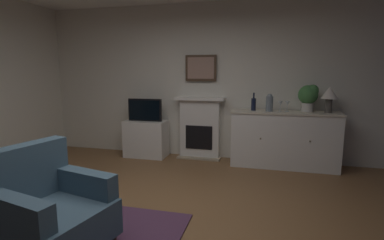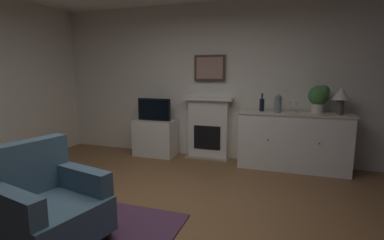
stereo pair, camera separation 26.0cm
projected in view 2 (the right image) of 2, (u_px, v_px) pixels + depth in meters
name	position (u px, v px, depth m)	size (l,w,h in m)	color
ground_plane	(146.00, 232.00, 2.89)	(6.06, 5.34, 0.10)	brown
wall_rear	(213.00, 82.00, 5.13)	(6.06, 0.06, 2.72)	silver
area_rug	(55.00, 234.00, 2.75)	(2.20, 1.53, 0.02)	#4C2D47
fireplace_unit	(208.00, 128.00, 5.16)	(0.87, 0.30, 1.10)	white
framed_picture	(210.00, 68.00, 5.03)	(0.55, 0.04, 0.45)	#473323
sideboard_cabinet	(293.00, 141.00, 4.56)	(1.69, 0.49, 0.91)	white
table_lamp	(341.00, 96.00, 4.24)	(0.26, 0.26, 0.40)	#4C4742
wine_bottle	(262.00, 105.00, 4.63)	(0.08, 0.08, 0.29)	black
wine_glass_left	(289.00, 105.00, 4.47)	(0.07, 0.07, 0.16)	silver
wine_glass_center	(297.00, 105.00, 4.46)	(0.07, 0.07, 0.16)	silver
vase_decorative	(278.00, 103.00, 4.49)	(0.11, 0.11, 0.28)	slate
tv_cabinet	(155.00, 138.00, 5.35)	(0.75, 0.42, 0.66)	white
tv_set	(154.00, 109.00, 5.24)	(0.62, 0.07, 0.40)	black
potted_plant_fern	(6.00, 166.00, 3.96)	(0.30, 0.30, 0.43)	silver
potted_plant_small	(319.00, 96.00, 4.38)	(0.30, 0.30, 0.43)	beige
armchair	(47.00, 204.00, 2.54)	(0.95, 0.92, 0.92)	#3F596B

